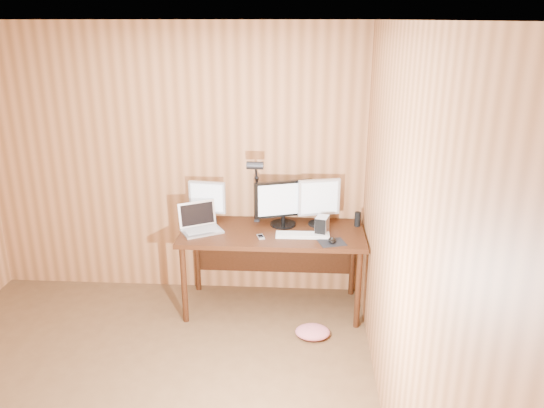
# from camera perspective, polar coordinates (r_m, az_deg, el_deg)

# --- Properties ---
(room_shell) EXTENTS (4.00, 4.00, 4.00)m
(room_shell) POSITION_cam_1_polar(r_m,az_deg,el_deg) (3.17, -18.94, -5.17)
(room_shell) COLOR brown
(room_shell) RESTS_ON ground
(desk) EXTENTS (1.60, 0.70, 0.75)m
(desk) POSITION_cam_1_polar(r_m,az_deg,el_deg) (4.75, 0.09, -3.98)
(desk) COLOR #33170A
(desk) RESTS_ON floor
(monitor_center) EXTENTS (0.51, 0.23, 0.41)m
(monitor_center) POSITION_cam_1_polar(r_m,az_deg,el_deg) (4.70, 1.22, 0.14)
(monitor_center) COLOR black
(monitor_center) RESTS_ON desk
(monitor_left) EXTENTS (0.34, 0.16, 0.38)m
(monitor_left) POSITION_cam_1_polar(r_m,az_deg,el_deg) (4.82, -6.97, 0.36)
(monitor_left) COLOR black
(monitor_left) RESTS_ON desk
(monitor_right) EXTENTS (0.37, 0.18, 0.43)m
(monitor_right) POSITION_cam_1_polar(r_m,az_deg,el_deg) (4.72, 5.08, 0.34)
(monitor_right) COLOR black
(monitor_right) RESTS_ON desk
(laptop) EXTENTS (0.42, 0.39, 0.24)m
(laptop) POSITION_cam_1_polar(r_m,az_deg,el_deg) (4.68, -7.77, -2.12)
(laptop) COLOR silver
(laptop) RESTS_ON desk
(keyboard) EXTENTS (0.46, 0.15, 0.02)m
(keyboard) POSITION_cam_1_polar(r_m,az_deg,el_deg) (4.54, 3.31, -3.34)
(keyboard) COLOR white
(keyboard) RESTS_ON desk
(mousepad) EXTENTS (0.25, 0.23, 0.00)m
(mousepad) POSITION_cam_1_polar(r_m,az_deg,el_deg) (4.43, 6.46, -4.14)
(mousepad) COLOR black
(mousepad) RESTS_ON desk
(mouse) EXTENTS (0.10, 0.13, 0.04)m
(mouse) POSITION_cam_1_polar(r_m,az_deg,el_deg) (4.42, 6.47, -3.89)
(mouse) COLOR black
(mouse) RESTS_ON mousepad
(hard_drive) EXTENTS (0.13, 0.16, 0.16)m
(hard_drive) POSITION_cam_1_polar(r_m,az_deg,el_deg) (4.58, 5.40, -2.30)
(hard_drive) COLOR silver
(hard_drive) RESTS_ON desk
(phone) EXTENTS (0.08, 0.11, 0.01)m
(phone) POSITION_cam_1_polar(r_m,az_deg,el_deg) (4.51, -1.22, -3.54)
(phone) COLOR silver
(phone) RESTS_ON desk
(speaker) EXTENTS (0.05, 0.05, 0.13)m
(speaker) POSITION_cam_1_polar(r_m,az_deg,el_deg) (4.79, 9.19, -1.62)
(speaker) COLOR black
(speaker) RESTS_ON desk
(desk_lamp) EXTENTS (0.15, 0.21, 0.64)m
(desk_lamp) POSITION_cam_1_polar(r_m,az_deg,el_deg) (4.67, -1.74, 2.36)
(desk_lamp) COLOR black
(desk_lamp) RESTS_ON desk
(fabric_pile) EXTENTS (0.31, 0.27, 0.09)m
(fabric_pile) POSITION_cam_1_polar(r_m,az_deg,el_deg) (4.54, 4.39, -13.57)
(fabric_pile) COLOR #CF646F
(fabric_pile) RESTS_ON floor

